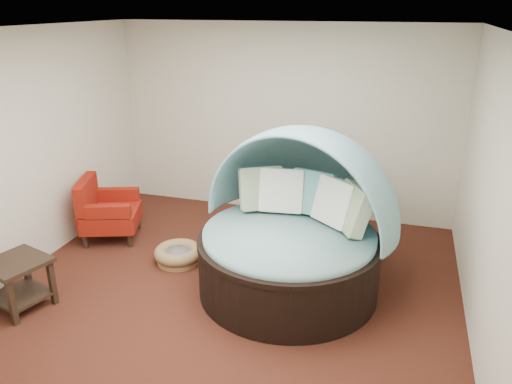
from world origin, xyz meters
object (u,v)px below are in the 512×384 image
(red_armchair, at_px, (106,211))
(side_table, at_px, (18,277))
(pet_basket, at_px, (178,254))
(canopy_daybed, at_px, (295,217))

(red_armchair, relative_size, side_table, 1.31)
(pet_basket, height_order, red_armchair, red_armchair)
(canopy_daybed, relative_size, red_armchair, 2.68)
(red_armchair, bearing_deg, side_table, -107.78)
(pet_basket, bearing_deg, red_armchair, 163.60)
(canopy_daybed, distance_m, side_table, 2.98)
(canopy_daybed, xyz_separation_m, red_armchair, (-2.71, 0.48, -0.45))
(canopy_daybed, distance_m, red_armchair, 2.79)
(canopy_daybed, height_order, side_table, canopy_daybed)
(canopy_daybed, bearing_deg, side_table, -139.22)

